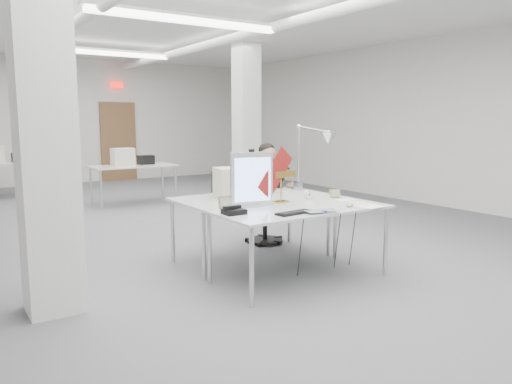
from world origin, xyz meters
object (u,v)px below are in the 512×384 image
at_px(desk_main, 300,209).
at_px(desk_phone, 234,212).
at_px(monitor, 252,179).
at_px(laptop, 325,212).
at_px(architect_lamp, 311,158).
at_px(bankers_lamp, 281,188).
at_px(beige_monitor, 232,183).
at_px(office_chair, 265,206).
at_px(seated_person, 267,177).

relative_size(desk_main, desk_phone, 9.27).
bearing_deg(desk_phone, monitor, 36.63).
bearing_deg(laptop, desk_phone, 156.47).
xyz_separation_m(desk_main, laptop, (-0.02, -0.40, 0.03)).
distance_m(desk_main, architect_lamp, 1.15).
xyz_separation_m(bankers_lamp, architect_lamp, (0.74, 0.40, 0.27)).
height_order(monitor, laptop, monitor).
bearing_deg(bankers_lamp, beige_monitor, 113.91).
relative_size(beige_monitor, architect_lamp, 0.43).
xyz_separation_m(bankers_lamp, desk_phone, (-0.76, -0.29, -0.13)).
distance_m(desk_phone, architect_lamp, 1.70).
height_order(monitor, desk_phone, monitor).
bearing_deg(bankers_lamp, desk_phone, -160.13).
relative_size(office_chair, architect_lamp, 1.19).
bearing_deg(seated_person, office_chair, 114.74).
height_order(monitor, architect_lamp, architect_lamp).
bearing_deg(desk_phone, seated_person, 46.63).
distance_m(seated_person, monitor, 1.45).
bearing_deg(seated_person, laptop, -83.34).
distance_m(office_chair, bankers_lamp, 1.32).
height_order(office_chair, laptop, office_chair).
bearing_deg(monitor, architect_lamp, 31.33).
distance_m(desk_main, monitor, 0.58).
xyz_separation_m(desk_main, seated_person, (0.57, 1.42, 0.16)).
height_order(bankers_lamp, desk_phone, bankers_lamp).
xyz_separation_m(laptop, architect_lamp, (0.78, 1.15, 0.41)).
xyz_separation_m(bankers_lamp, beige_monitor, (-0.27, 0.57, 0.02)).
height_order(seated_person, laptop, seated_person).
bearing_deg(laptop, monitor, 124.67).
relative_size(seated_person, desk_phone, 5.12).
relative_size(office_chair, laptop, 3.10).
bearing_deg(bankers_lamp, desk_main, -93.19).
xyz_separation_m(desk_phone, architect_lamp, (1.50, 0.69, 0.40)).
distance_m(laptop, bankers_lamp, 0.77).
relative_size(bankers_lamp, desk_phone, 1.60).
xyz_separation_m(monitor, laptop, (0.35, -0.73, -0.27)).
bearing_deg(office_chair, monitor, -104.93).
height_order(seated_person, bankers_lamp, seated_person).
distance_m(seated_person, laptop, 1.92).
relative_size(monitor, desk_phone, 2.88).
height_order(desk_phone, beige_monitor, beige_monitor).
xyz_separation_m(seated_person, monitor, (-0.95, -1.09, 0.13)).
bearing_deg(laptop, bankers_lamp, 95.88).
relative_size(monitor, laptop, 1.73).
distance_m(laptop, desk_phone, 0.86).
height_order(desk_main, office_chair, office_chair).
distance_m(desk_main, seated_person, 1.54).
bearing_deg(bankers_lamp, laptop, -94.00).
distance_m(desk_main, laptop, 0.40).
xyz_separation_m(desk_main, beige_monitor, (-0.26, 0.93, 0.18)).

